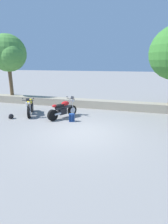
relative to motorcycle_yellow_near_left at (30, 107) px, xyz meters
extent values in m
plane|color=gray|center=(3.88, -1.96, -0.49)|extent=(120.00, 120.00, 0.00)
cube|color=gray|center=(3.88, 2.84, -0.21)|extent=(36.00, 0.80, 0.55)
cylinder|color=black|center=(0.31, -0.62, -0.18)|extent=(0.40, 0.62, 0.62)
cylinder|color=black|center=(-0.32, 0.67, -0.18)|extent=(0.43, 0.64, 0.62)
cylinder|color=silver|center=(0.31, -0.62, -0.18)|extent=(0.31, 0.42, 0.38)
cube|color=black|center=(-0.03, 0.07, -0.08)|extent=(0.50, 0.57, 0.34)
cube|color=#2D2D30|center=(0.01, -0.02, 0.12)|extent=(0.61, 1.05, 0.12)
ellipsoid|color=yellow|center=(0.08, -0.16, 0.34)|extent=(0.53, 0.62, 0.26)
cube|color=black|center=(-0.13, 0.28, 0.28)|extent=(0.48, 0.62, 0.12)
ellipsoid|color=yellow|center=(-0.26, 0.55, 0.32)|extent=(0.32, 0.35, 0.16)
cylinder|color=#2D2D30|center=(0.27, -0.55, 0.54)|extent=(0.61, 0.32, 0.04)
sphere|color=silver|center=(0.39, -0.65, 0.40)|extent=(0.13, 0.13, 0.13)
sphere|color=silver|center=(0.27, -0.71, 0.40)|extent=(0.13, 0.13, 0.13)
cube|color=#26282D|center=(0.31, -0.64, 0.60)|extent=(0.22, 0.17, 0.18)
cylinder|color=silver|center=(-0.36, 0.39, -0.13)|extent=(0.26, 0.39, 0.11)
cylinder|color=silver|center=(0.37, -0.55, 0.18)|extent=(0.11, 0.17, 0.73)
cylinder|color=silver|center=(0.21, -0.63, 0.18)|extent=(0.11, 0.17, 0.73)
sphere|color=#2D2D30|center=(0.52, -0.38, 0.64)|extent=(0.07, 0.07, 0.07)
sphere|color=#2D2D30|center=(-0.02, -0.65, 0.64)|extent=(0.07, 0.07, 0.07)
cylinder|color=black|center=(2.52, 0.58, -0.18)|extent=(0.42, 0.61, 0.62)
cylinder|color=black|center=(1.84, -0.69, -0.18)|extent=(0.45, 0.63, 0.62)
cylinder|color=silver|center=(2.52, 0.58, -0.18)|extent=(0.32, 0.41, 0.38)
cube|color=black|center=(2.16, -0.10, -0.08)|extent=(0.51, 0.57, 0.34)
cube|color=#2D2D30|center=(2.21, -0.01, 0.12)|extent=(0.65, 1.03, 0.12)
ellipsoid|color=red|center=(2.28, 0.12, 0.34)|extent=(0.55, 0.62, 0.26)
cube|color=black|center=(2.05, -0.30, 0.28)|extent=(0.50, 0.62, 0.12)
ellipsoid|color=red|center=(1.91, -0.57, 0.32)|extent=(0.33, 0.35, 0.16)
cylinder|color=#2D2D30|center=(2.49, 0.51, 0.54)|extent=(0.60, 0.35, 0.04)
sphere|color=silver|center=(2.49, 0.66, 0.40)|extent=(0.13, 0.13, 0.13)
sphere|color=silver|center=(2.61, 0.60, 0.40)|extent=(0.13, 0.13, 0.13)
cube|color=#26282D|center=(2.53, 0.60, 0.60)|extent=(0.22, 0.18, 0.18)
cylinder|color=silver|center=(2.09, -0.55, -0.13)|extent=(0.28, 0.39, 0.11)
cylinder|color=silver|center=(2.43, 0.59, 0.18)|extent=(0.12, 0.16, 0.73)
cylinder|color=silver|center=(2.58, 0.50, 0.18)|extent=(0.12, 0.16, 0.73)
sphere|color=#2D2D30|center=(2.20, 0.61, 0.64)|extent=(0.07, 0.07, 0.07)
sphere|color=#2D2D30|center=(2.73, 0.33, 0.64)|extent=(0.07, 0.07, 0.07)
cube|color=navy|center=(2.91, -0.57, -0.27)|extent=(0.33, 0.25, 0.44)
cube|color=navy|center=(2.88, -0.45, -0.31)|extent=(0.24, 0.11, 0.24)
ellipsoid|color=navy|center=(2.91, -0.57, -0.06)|extent=(0.32, 0.24, 0.08)
cube|color=#10244B|center=(2.85, -0.69, -0.25)|extent=(0.06, 0.04, 0.37)
cube|color=#10244B|center=(3.01, -0.65, -0.25)|extent=(0.06, 0.04, 0.37)
sphere|color=black|center=(-0.62, -1.02, -0.35)|extent=(0.28, 0.28, 0.28)
ellipsoid|color=black|center=(-0.62, -1.09, -0.34)|extent=(0.23, 0.06, 0.12)
cube|color=black|center=(-0.62, -1.09, -0.42)|extent=(0.20, 0.08, 0.08)
cylinder|color=brown|center=(-3.53, 3.02, 1.17)|extent=(0.28, 0.28, 2.22)
sphere|color=#4C8E3D|center=(-3.53, 3.02, 3.34)|extent=(2.82, 2.82, 2.82)
sphere|color=#4C8E3D|center=(-2.90, 2.59, 3.06)|extent=(1.83, 1.83, 1.83)
camera|label=1|loc=(6.08, -9.33, 2.64)|focal=28.68mm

